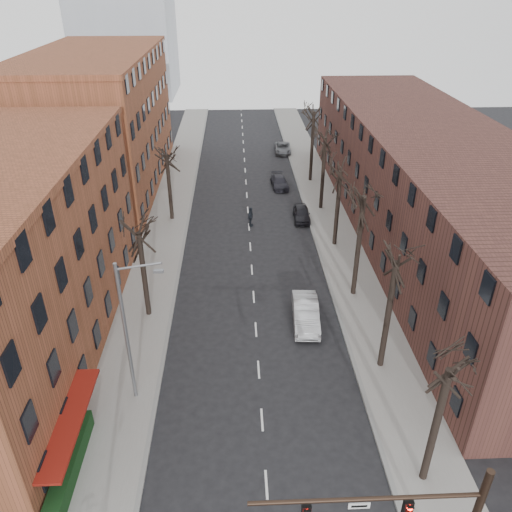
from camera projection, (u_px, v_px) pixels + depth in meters
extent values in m
cube|color=gray|center=(169.00, 215.00, 50.56)|extent=(4.00, 90.00, 0.15)
cube|color=gray|center=(326.00, 212.00, 51.14)|extent=(4.00, 90.00, 0.15)
cube|color=brown|center=(100.00, 124.00, 54.67)|extent=(12.00, 28.00, 14.00)
cube|color=#4C2A23|center=(428.00, 183.00, 44.66)|extent=(12.00, 50.00, 10.00)
cube|color=maroon|center=(80.00, 456.00, 25.34)|extent=(1.20, 7.00, 0.15)
cube|color=#133816|center=(70.00, 465.00, 24.15)|extent=(0.80, 6.00, 1.00)
cylinder|color=black|center=(366.00, 499.00, 16.76)|extent=(8.00, 0.16, 0.16)
cube|color=black|center=(407.00, 509.00, 17.13)|extent=(0.32, 0.22, 0.95)
cube|color=silver|center=(359.00, 506.00, 16.92)|extent=(0.75, 0.04, 0.28)
cylinder|color=slate|center=(126.00, 336.00, 26.68)|extent=(0.20, 0.20, 9.00)
cylinder|color=slate|center=(138.00, 266.00, 24.60)|extent=(2.39, 0.12, 0.46)
cube|color=slate|center=(159.00, 271.00, 24.78)|extent=(0.50, 0.22, 0.14)
imported|color=#B1B4B8|center=(306.00, 313.00, 34.66)|extent=(1.99, 5.01, 1.62)
imported|color=black|center=(302.00, 213.00, 49.41)|extent=(1.71, 3.97, 1.33)
imported|color=black|center=(279.00, 182.00, 57.00)|extent=(2.01, 4.33, 1.23)
imported|color=#55575C|center=(283.00, 148.00, 68.02)|extent=(2.30, 4.65, 1.27)
imported|color=black|center=(251.00, 217.00, 48.01)|extent=(0.88, 1.23, 1.94)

